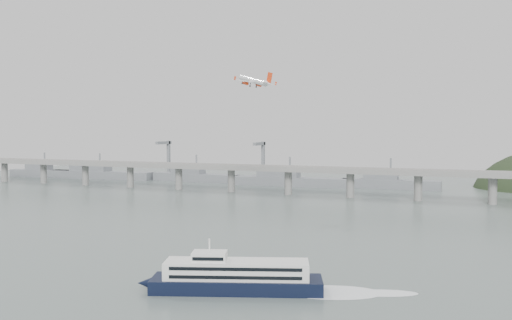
% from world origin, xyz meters
% --- Properties ---
extents(ground, '(900.00, 900.00, 0.00)m').
position_xyz_m(ground, '(0.00, 0.00, 0.00)').
color(ground, '#55635F').
rests_on(ground, ground).
extents(bridge, '(800.00, 22.00, 23.90)m').
position_xyz_m(bridge, '(-1.15, 200.00, 17.65)').
color(bridge, gray).
rests_on(bridge, ground).
extents(distant_fleet, '(453.00, 60.90, 40.00)m').
position_xyz_m(distant_fleet, '(-155.36, 265.08, 6.22)').
color(distant_fleet, slate).
rests_on(distant_fleet, ground).
extents(ferry, '(87.49, 37.81, 17.08)m').
position_xyz_m(ferry, '(36.24, -52.70, 4.63)').
color(ferry, black).
rests_on(ferry, ground).
extents(airliner, '(31.90, 30.32, 10.81)m').
position_xyz_m(airliner, '(-21.82, 106.46, 82.53)').
color(airliner, silver).
rests_on(airliner, ground).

